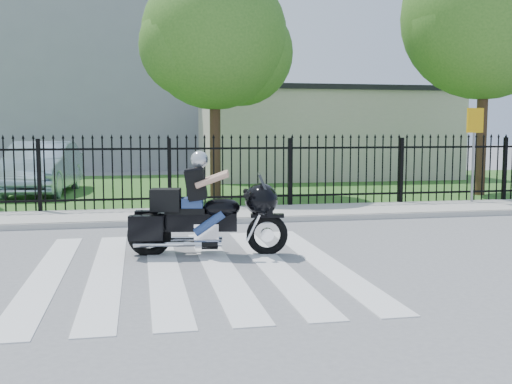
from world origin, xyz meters
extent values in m
plane|color=slate|center=(0.00, 0.00, 0.00)|extent=(120.00, 120.00, 0.00)
cube|color=#ADAAA3|center=(0.00, 5.00, 0.06)|extent=(40.00, 2.00, 0.12)
cube|color=#ADAAA3|center=(0.00, 4.00, 0.06)|extent=(40.00, 0.12, 0.12)
cube|color=#2A591E|center=(0.00, 12.00, 0.01)|extent=(40.00, 12.00, 0.02)
cube|color=black|center=(0.00, 6.00, 0.35)|extent=(26.00, 0.04, 0.05)
cube|color=black|center=(0.00, 6.00, 1.55)|extent=(26.00, 0.04, 0.05)
cylinder|color=#382316|center=(1.50, 9.00, 2.08)|extent=(0.32, 0.32, 4.16)
sphere|color=#35691E|center=(1.50, 9.00, 4.68)|extent=(4.20, 4.20, 4.20)
cylinder|color=#382316|center=(9.50, 8.00, 2.40)|extent=(0.32, 0.32, 4.80)
sphere|color=#35691E|center=(9.50, 8.00, 5.40)|extent=(5.00, 5.00, 5.00)
cube|color=beige|center=(7.00, 16.00, 1.75)|extent=(10.00, 6.00, 3.50)
cube|color=black|center=(7.00, 16.00, 3.60)|extent=(10.20, 6.20, 0.20)
cube|color=gray|center=(-3.00, 26.00, 6.00)|extent=(15.00, 10.00, 12.00)
torus|color=black|center=(1.29, 0.76, 0.32)|extent=(0.68, 0.24, 0.67)
torus|color=black|center=(-0.58, 1.07, 0.32)|extent=(0.73, 0.26, 0.71)
cube|color=black|center=(0.18, 0.94, 0.54)|extent=(1.29, 0.44, 0.29)
ellipsoid|color=black|center=(0.57, 0.88, 0.76)|extent=(0.66, 0.48, 0.32)
cube|color=black|center=(-0.01, 0.98, 0.72)|extent=(0.68, 0.41, 0.10)
cube|color=silver|center=(0.33, 0.92, 0.37)|extent=(0.43, 0.35, 0.29)
ellipsoid|color=black|center=(1.19, 0.77, 0.90)|extent=(0.63, 0.78, 0.53)
cube|color=black|center=(-0.31, 1.03, 0.90)|extent=(0.52, 0.44, 0.35)
cube|color=navy|center=(0.11, 0.96, 0.84)|extent=(0.37, 0.34, 0.18)
sphere|color=#B7BBC0|center=(0.22, 0.94, 1.54)|extent=(0.28, 0.28, 0.28)
imported|color=#A3BBCE|center=(-3.70, 10.94, 0.83)|extent=(2.11, 5.03, 1.62)
cylinder|color=gray|center=(7.87, 5.70, 1.29)|extent=(0.06, 0.06, 2.34)
cube|color=#DF9F0B|center=(7.87, 5.68, 2.25)|extent=(0.53, 0.16, 0.64)
camera|label=1|loc=(-0.73, -8.56, 2.02)|focal=42.00mm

